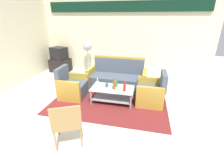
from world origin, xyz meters
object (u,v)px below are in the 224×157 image
at_px(bottle_clear, 98,85).
at_px(bottle_green, 116,83).
at_px(armchair_right, 151,93).
at_px(tv_stand, 61,65).
at_px(armchair_left, 72,87).
at_px(cup, 107,85).
at_px(bottle_red, 124,87).
at_px(bottle_brown, 114,85).
at_px(pedestal_fan, 87,48).
at_px(coffee_table, 113,93).
at_px(television, 59,53).
at_px(couch, 117,79).
at_px(wicker_chair, 67,121).

xyz_separation_m(bottle_clear, bottle_green, (0.43, 0.25, -0.02)).
bearing_deg(armchair_right, tv_stand, 63.31).
xyz_separation_m(armchair_left, tv_stand, (-1.49, 1.93, -0.03)).
relative_size(cup, tv_stand, 0.12).
height_order(armchair_left, bottle_red, armchair_left).
height_order(armchair_right, bottle_brown, armchair_right).
distance_m(bottle_red, bottle_clear, 0.68).
height_order(bottle_clear, bottle_green, bottle_clear).
distance_m(bottle_red, tv_stand, 3.67).
bearing_deg(pedestal_fan, bottle_brown, -54.44).
bearing_deg(armchair_left, pedestal_fan, -173.83).
relative_size(armchair_left, pedestal_fan, 0.67).
bearing_deg(coffee_table, television, 143.08).
distance_m(couch, bottle_green, 0.82).
height_order(bottle_red, bottle_clear, bottle_clear).
xyz_separation_m(coffee_table, television, (-2.66, 2.00, 0.49)).
distance_m(bottle_brown, wicker_chair, 1.64).
relative_size(bottle_clear, wicker_chair, 0.35).
xyz_separation_m(armchair_right, pedestal_fan, (-2.44, 1.86, 0.73)).
bearing_deg(armchair_left, bottle_green, 89.98).
relative_size(armchair_left, television, 1.23).
xyz_separation_m(tv_stand, pedestal_fan, (1.21, 0.05, 0.75)).
bearing_deg(bottle_clear, armchair_right, 14.08).
xyz_separation_m(couch, bottle_clear, (-0.30, -1.04, 0.21)).
bearing_deg(tv_stand, couch, -22.91).
bearing_deg(bottle_red, couch, 110.81).
distance_m(armchair_right, bottle_brown, 1.00).
height_order(armchair_left, coffee_table, armchair_left).
bearing_deg(television, bottle_clear, 152.01).
height_order(couch, coffee_table, couch).
bearing_deg(armchair_left, armchair_right, 91.51).
distance_m(bottle_brown, bottle_green, 0.16).
bearing_deg(bottle_red, bottle_brown, 168.39).
bearing_deg(armchair_right, bottle_red, 113.93).
relative_size(coffee_table, cup, 11.00).
bearing_deg(tv_stand, cup, -38.22).
height_order(armchair_right, bottle_red, armchair_right).
relative_size(armchair_left, bottle_red, 3.28).
distance_m(armchair_left, wicker_chair, 1.86).
xyz_separation_m(tv_stand, television, (0.00, 0.00, 0.50)).
height_order(coffee_table, tv_stand, tv_stand).
bearing_deg(coffee_table, bottle_brown, -45.56).
bearing_deg(coffee_table, cup, 170.19).
relative_size(armchair_right, bottle_red, 3.28).
bearing_deg(tv_stand, pedestal_fan, 2.36).
bearing_deg(armchair_left, coffee_table, 84.95).
bearing_deg(couch, wicker_chair, 82.92).
bearing_deg(coffee_table, armchair_left, 176.64).
height_order(armchair_right, television, television).
relative_size(bottle_brown, bottle_clear, 1.02).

